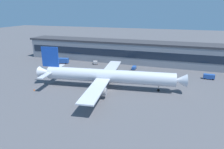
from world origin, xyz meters
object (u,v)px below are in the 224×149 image
pushback_tractor (95,62)px  fuel_truck (62,60)px  crew_van (209,76)px  follow_me_car (134,68)px  traffic_cone_0 (34,90)px  airliner (107,76)px

pushback_tractor → fuel_truck: 21.94m
crew_van → fuel_truck: bearing=176.9°
follow_me_car → fuel_truck: fuel_truck is taller
follow_me_car → traffic_cone_0: (-33.84, -45.32, -0.74)m
airliner → traffic_cone_0: 31.98m
follow_me_car → traffic_cone_0: follow_me_car is taller
airliner → fuel_truck: airliner is taller
follow_me_car → pushback_tractor: follow_me_car is taller
crew_van → airliner: bearing=-148.8°
traffic_cone_0 → pushback_tractor: bearing=81.3°
follow_me_car → pushback_tractor: size_ratio=0.81×
crew_van → traffic_cone_0: 83.38m
traffic_cone_0 → crew_van: bearing=28.6°
airliner → fuel_truck: 52.97m
crew_van → fuel_truck: (-86.86, 4.64, 0.42)m
airliner → crew_van: bearing=31.2°
airliner → follow_me_car: 32.95m
follow_me_car → fuel_truck: 47.53m
traffic_cone_0 → fuel_truck: bearing=107.1°
crew_van → pushback_tractor: (-65.55, 9.80, -0.41)m
airliner → fuel_truck: (-42.40, 31.53, -3.63)m
airliner → pushback_tractor: airliner is taller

